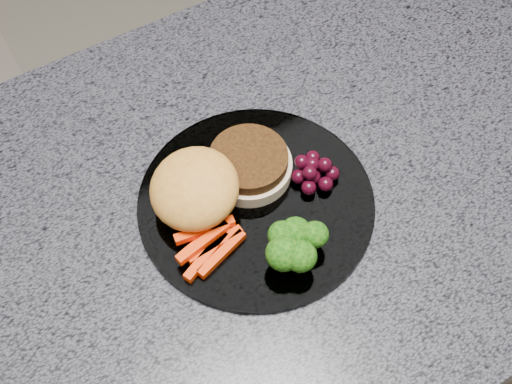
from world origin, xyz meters
TOP-DOWN VIEW (x-y plane):
  - island_cabinet at (0.00, 0.00)m, footprint 1.20×0.60m
  - countertop at (0.00, 0.00)m, footprint 1.20×0.60m
  - plate at (0.09, -0.01)m, footprint 0.26×0.26m
  - burger at (0.05, 0.02)m, footprint 0.19×0.13m
  - carrot_sticks at (0.02, -0.04)m, footprint 0.08×0.05m
  - broccoli at (0.09, -0.09)m, footprint 0.07×0.06m
  - grape_bunch at (0.16, -0.02)m, footprint 0.05×0.05m

SIDE VIEW (x-z plane):
  - island_cabinet at x=0.00m, z-range 0.00..0.86m
  - countertop at x=0.00m, z-range 0.86..0.90m
  - plate at x=0.09m, z-range 0.90..0.91m
  - carrot_sticks at x=0.02m, z-range 0.90..0.92m
  - grape_bunch at x=0.16m, z-range 0.90..0.93m
  - burger at x=0.05m, z-range 0.90..0.96m
  - broccoli at x=0.09m, z-range 0.91..0.95m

